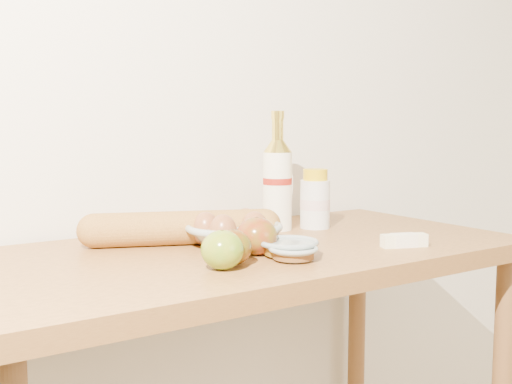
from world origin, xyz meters
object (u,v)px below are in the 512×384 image
Objects in this scene: cream_bottle at (315,201)px; egg_bowl at (233,232)px; table at (248,303)px; baguette at (182,228)px; bourbon_bottle at (277,182)px.

egg_bowl is at bearing -164.92° from cream_bottle.
table is 8.14× the size of cream_bottle.
egg_bowl is at bearing -16.20° from baguette.
table is 5.69× the size of egg_bowl.
bourbon_bottle is (0.18, 0.14, 0.24)m from table.
egg_bowl is (-0.02, 0.03, 0.15)m from table.
cream_bottle is at bearing 21.90° from table.
table is at bearing -158.36° from cream_bottle.
cream_bottle is 0.34× the size of baguette.
egg_bowl is (-0.29, -0.08, -0.04)m from cream_bottle.
table is at bearing -54.57° from egg_bowl.
cream_bottle reaches higher than baguette.
cream_bottle is at bearing 15.34° from egg_bowl.
egg_bowl and baguette have the same top height.
egg_bowl is 0.11m from baguette.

